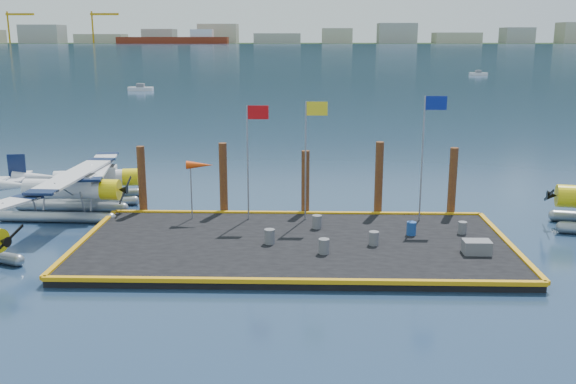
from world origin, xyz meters
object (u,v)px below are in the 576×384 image
(piling_2, at_px, (305,185))
(flagpole_yellow, at_px, (310,142))
(crate, at_px, (477,247))
(drum_3, at_px, (324,246))
(seaplane_b, at_px, (69,192))
(piling_4, at_px, (452,184))
(flagpole_red, at_px, (251,144))
(drum_2, at_px, (411,228))
(seaplane_c, at_px, (94,181))
(piling_0, at_px, (142,182))
(drum_4, at_px, (462,228))
(drum_5, at_px, (317,222))
(drum_1, at_px, (374,238))
(flagpole_blue, at_px, (427,140))
(windsock, at_px, (199,166))
(drum_0, at_px, (270,236))
(piling_1, at_px, (223,181))
(piling_3, at_px, (379,181))

(piling_2, bearing_deg, flagpole_yellow, -82.79)
(crate, bearing_deg, drum_3, -178.54)
(seaplane_b, xyz_separation_m, piling_4, (21.07, 0.09, 0.55))
(flagpole_red, bearing_deg, drum_3, -56.34)
(seaplane_b, relative_size, flagpole_red, 1.56)
(drum_3, distance_m, flagpole_red, 7.50)
(crate, bearing_deg, piling_2, 137.99)
(drum_3, height_order, flagpole_yellow, flagpole_yellow)
(drum_2, xyz_separation_m, piling_2, (-5.17, 4.17, 1.17))
(seaplane_c, distance_m, piling_0, 4.99)
(piling_4, bearing_deg, seaplane_b, -179.74)
(drum_4, xyz_separation_m, piling_2, (-7.70, 3.90, 1.20))
(drum_3, xyz_separation_m, drum_4, (6.87, 3.14, -0.04))
(drum_5, xyz_separation_m, crate, (7.04, -3.69, -0.03))
(drum_1, bearing_deg, drum_4, 22.61)
(flagpole_blue, bearing_deg, windsock, 180.00)
(drum_0, relative_size, flagpole_red, 0.12)
(drum_2, relative_size, crate, 0.54)
(drum_1, xyz_separation_m, windsock, (-8.71, 4.19, 2.51))
(drum_2, xyz_separation_m, flagpole_yellow, (-4.97, 2.57, 3.79))
(crate, xyz_separation_m, flagpole_yellow, (-7.43, 5.28, 3.81))
(drum_2, bearing_deg, piling_1, 156.67)
(drum_0, xyz_separation_m, piling_1, (-2.84, 5.72, 1.35))
(piling_0, distance_m, piling_2, 9.00)
(drum_4, xyz_separation_m, piling_1, (-12.20, 3.90, 1.40))
(drum_4, relative_size, piling_0, 0.15)
(drum_5, distance_m, flagpole_red, 5.23)
(flagpole_blue, height_order, piling_4, flagpole_blue)
(piling_0, relative_size, piling_2, 1.05)
(drum_4, relative_size, piling_2, 0.16)
(crate, height_order, flagpole_yellow, flagpole_yellow)
(windsock, bearing_deg, seaplane_b, 168.71)
(piling_2, bearing_deg, crate, -42.01)
(seaplane_c, xyz_separation_m, drum_3, (13.60, -10.26, -0.60))
(piling_0, bearing_deg, piling_1, 0.00)
(crate, bearing_deg, piling_4, 86.96)
(drum_5, distance_m, piling_2, 3.45)
(flagpole_blue, distance_m, piling_3, 3.72)
(piling_1, height_order, piling_3, piling_3)
(flagpole_yellow, distance_m, piling_2, 3.07)
(seaplane_c, xyz_separation_m, flagpole_blue, (18.96, -4.81, 3.34))
(crate, bearing_deg, windsock, 158.15)
(drum_2, height_order, piling_4, piling_4)
(crate, xyz_separation_m, piling_4, (0.37, 6.88, 1.30))
(drum_1, height_order, piling_0, piling_0)
(seaplane_b, height_order, windsock, windsock)
(piling_4, bearing_deg, flagpole_blue, -138.42)
(drum_5, relative_size, flagpole_yellow, 0.11)
(seaplane_b, xyz_separation_m, flagpole_yellow, (13.27, -1.51, 3.06))
(drum_2, relative_size, flagpole_yellow, 0.11)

